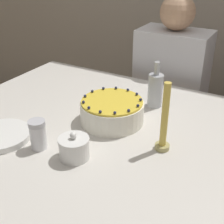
{
  "coord_description": "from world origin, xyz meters",
  "views": [
    {
      "loc": [
        0.45,
        -0.91,
        1.4
      ],
      "look_at": [
        -0.11,
        0.08,
        0.79
      ],
      "focal_mm": 50.0,
      "sensor_mm": 36.0,
      "label": 1
    }
  ],
  "objects_px": {
    "sugar_bowl": "(74,148)",
    "bottle": "(155,90)",
    "person_man_blue_shirt": "(168,108)",
    "cake": "(112,111)",
    "sugar_shaker": "(38,134)",
    "candle": "(164,124)"
  },
  "relations": [
    {
      "from": "bottle",
      "to": "cake",
      "type": "bearing_deg",
      "value": -113.83
    },
    {
      "from": "cake",
      "to": "sugar_bowl",
      "type": "height_order",
      "value": "cake"
    },
    {
      "from": "sugar_bowl",
      "to": "bottle",
      "type": "height_order",
      "value": "bottle"
    },
    {
      "from": "sugar_bowl",
      "to": "sugar_shaker",
      "type": "bearing_deg",
      "value": -174.49
    },
    {
      "from": "cake",
      "to": "sugar_bowl",
      "type": "distance_m",
      "value": 0.28
    },
    {
      "from": "cake",
      "to": "bottle",
      "type": "bearing_deg",
      "value": 66.17
    },
    {
      "from": "candle",
      "to": "sugar_shaker",
      "type": "bearing_deg",
      "value": -151.47
    },
    {
      "from": "person_man_blue_shirt",
      "to": "bottle",
      "type": "bearing_deg",
      "value": 99.93
    },
    {
      "from": "cake",
      "to": "sugar_bowl",
      "type": "bearing_deg",
      "value": -87.88
    },
    {
      "from": "bottle",
      "to": "person_man_blue_shirt",
      "type": "distance_m",
      "value": 0.57
    },
    {
      "from": "cake",
      "to": "person_man_blue_shirt",
      "type": "bearing_deg",
      "value": 88.59
    },
    {
      "from": "cake",
      "to": "bottle",
      "type": "height_order",
      "value": "bottle"
    },
    {
      "from": "sugar_bowl",
      "to": "bottle",
      "type": "distance_m",
      "value": 0.51
    },
    {
      "from": "person_man_blue_shirt",
      "to": "candle",
      "type": "bearing_deg",
      "value": 107.24
    },
    {
      "from": "bottle",
      "to": "person_man_blue_shirt",
      "type": "height_order",
      "value": "person_man_blue_shirt"
    },
    {
      "from": "cake",
      "to": "person_man_blue_shirt",
      "type": "height_order",
      "value": "person_man_blue_shirt"
    },
    {
      "from": "sugar_bowl",
      "to": "sugar_shaker",
      "type": "height_order",
      "value": "sugar_shaker"
    },
    {
      "from": "sugar_bowl",
      "to": "person_man_blue_shirt",
      "type": "distance_m",
      "value": 1.01
    },
    {
      "from": "sugar_shaker",
      "to": "person_man_blue_shirt",
      "type": "distance_m",
      "value": 1.04
    },
    {
      "from": "sugar_bowl",
      "to": "bottle",
      "type": "relative_size",
      "value": 0.51
    },
    {
      "from": "sugar_shaker",
      "to": "bottle",
      "type": "bearing_deg",
      "value": 65.72
    },
    {
      "from": "candle",
      "to": "person_man_blue_shirt",
      "type": "relative_size",
      "value": 0.22
    }
  ]
}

